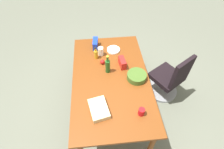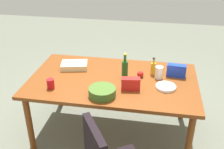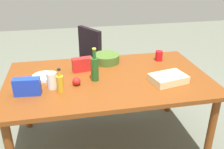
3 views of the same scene
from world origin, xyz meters
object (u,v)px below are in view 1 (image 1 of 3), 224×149
paper_plate_stack (113,50)px  salad_bowl (137,76)px  chip_bag_red (122,63)px  sheet_cake (99,109)px  red_solo_cup (141,112)px  dressing_bottle (96,54)px  apple_red (102,62)px  office_chair (168,80)px  conference_table (111,81)px  wine_bottle (108,66)px  mayo_jar (101,51)px  chip_bag_blue (95,44)px

paper_plate_stack → salad_bowl: size_ratio=0.78×
paper_plate_stack → chip_bag_red: bearing=-165.5°
sheet_cake → red_solo_cup: (-0.11, -0.52, 0.02)m
red_solo_cup → salad_bowl: bearing=-5.4°
dressing_bottle → chip_bag_red: 0.46m
chip_bag_red → sheet_cake: (-0.76, 0.40, -0.03)m
apple_red → paper_plate_stack: bearing=-35.1°
office_chair → dressing_bottle: dressing_bottle is taller
conference_table → red_solo_cup: (-0.63, -0.32, 0.13)m
salad_bowl → chip_bag_red: size_ratio=1.42×
dressing_bottle → paper_plate_stack: bearing=-63.0°
paper_plate_stack → wine_bottle: wine_bottle is taller
conference_table → apple_red: (0.31, 0.10, 0.12)m
office_chair → paper_plate_stack: (0.42, 0.94, 0.43)m
chip_bag_red → office_chair: bearing=-92.8°
salad_bowl → apple_red: size_ratio=3.73×
office_chair → apple_red: bearing=83.9°
red_solo_cup → wine_bottle: bearing=24.9°
paper_plate_stack → apple_red: apple_red is taller
conference_table → mayo_jar: (0.52, 0.11, 0.15)m
conference_table → sheet_cake: sheet_cake is taller
mayo_jar → red_solo_cup: 1.24m
paper_plate_stack → red_solo_cup: (-1.24, -0.22, 0.04)m
paper_plate_stack → chip_bag_blue: size_ratio=1.00×
wine_bottle → dressing_bottle: bearing=27.1°
chip_bag_blue → red_solo_cup: 1.45m
red_solo_cup → wine_bottle: size_ratio=0.35×
dressing_bottle → red_solo_cup: (-1.09, -0.52, -0.03)m
chip_bag_blue → apple_red: bearing=-167.4°
mayo_jar → chip_bag_blue: bearing=21.8°
mayo_jar → salad_bowl: bearing=-139.2°
chip_bag_blue → mayo_jar: 0.22m
mayo_jar → sheet_cake: (-1.05, 0.09, -0.04)m
dressing_bottle → wine_bottle: bearing=-152.9°
mayo_jar → red_solo_cup: mayo_jar is taller
chip_bag_blue → mayo_jar: bearing=-158.2°
conference_table → red_solo_cup: size_ratio=17.62×
paper_plate_stack → mayo_jar: (-0.08, 0.22, 0.06)m
dressing_bottle → wine_bottle: 0.36m
dressing_bottle → red_solo_cup: dressing_bottle is taller
office_chair → wine_bottle: size_ratio=3.11×
chip_bag_blue → wine_bottle: size_ratio=0.69×
dressing_bottle → apple_red: size_ratio=2.84×
paper_plate_stack → red_solo_cup: red_solo_cup is taller
mayo_jar → wine_bottle: size_ratio=0.47×
wine_bottle → office_chair: bearing=-87.1°
chip_bag_blue → salad_bowl: (-0.77, -0.57, -0.03)m
mayo_jar → paper_plate_stack: bearing=-69.3°
sheet_cake → wine_bottle: bearing=-14.4°
dressing_bottle → red_solo_cup: size_ratio=1.96×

